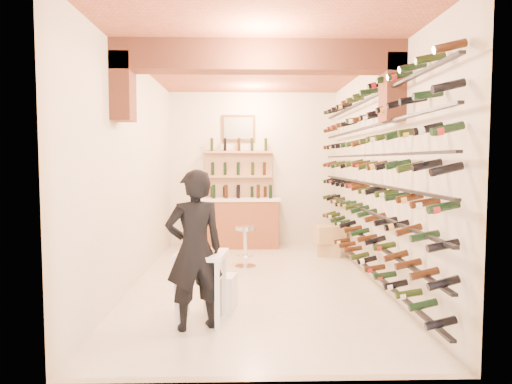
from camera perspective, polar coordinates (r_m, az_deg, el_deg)
ground at (r=6.74m, az=0.06°, el=-11.28°), size 6.00×6.00×0.00m
room_shell at (r=6.26m, az=0.13°, el=8.36°), size 3.52×6.02×3.21m
wine_rack at (r=6.72m, az=13.24°, el=1.96°), size 0.32×5.70×2.56m
back_counter at (r=9.23m, az=-2.22°, el=-3.74°), size 1.70×0.62×1.29m
back_shelving at (r=9.41m, az=-2.21°, el=0.30°), size 1.40×0.31×2.73m
tasting_table at (r=5.02m, az=-6.98°, el=-9.15°), size 0.59×0.59×0.94m
white_stool at (r=5.49m, az=-4.47°, el=-12.58°), size 0.39×0.39×0.42m
person at (r=4.79m, az=-7.80°, el=-7.26°), size 0.72×0.60×1.69m
chrome_barstool at (r=7.51m, az=-1.36°, el=-6.55°), size 0.36×0.36×0.69m
crate_lower at (r=8.54m, az=9.27°, el=-7.17°), size 0.48×0.38×0.26m
crate_upper at (r=8.49m, az=9.29°, el=-5.29°), size 0.60×0.46×0.31m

